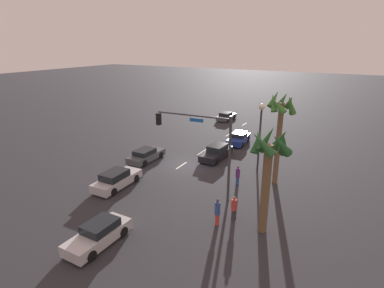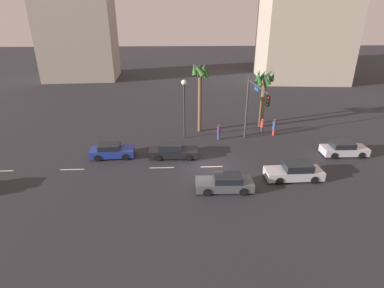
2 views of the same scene
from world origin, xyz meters
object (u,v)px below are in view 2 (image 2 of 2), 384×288
building_1 (74,4)px  pedestrian_2 (262,126)px  car_0 (112,151)px  car_2 (225,183)px  streetlamp (184,98)px  car_4 (344,149)px  building_0 (305,15)px  palm_tree_0 (201,81)px  car_1 (173,151)px  car_5 (295,172)px  traffic_signal (253,103)px  palm_tree_1 (264,86)px  pedestrian_1 (219,132)px  pedestrian_0 (274,127)px

building_1 → pedestrian_2: bearing=-52.3°
car_0 → car_2: 11.78m
car_0 → streetlamp: bearing=32.7°
pedestrian_2 → car_4: bearing=-43.9°
building_0 → building_1: 45.24m
pedestrian_2 → palm_tree_0: bearing=171.9°
car_1 → building_1: bearing=116.0°
car_5 → building_1: size_ratio=0.16×
car_5 → pedestrian_2: (-0.00, 10.47, 0.24)m
streetlamp → traffic_signal: bearing=-19.2°
car_4 → palm_tree_0: (-13.42, 7.14, 5.24)m
pedestrian_2 → palm_tree_1: 4.68m
car_4 → traffic_signal: 9.76m
pedestrian_1 → palm_tree_1: bearing=34.6°
building_1 → car_0: bearing=-74.3°
car_5 → palm_tree_1: (0.40, 12.65, 4.37)m
car_5 → palm_tree_0: palm_tree_0 is taller
pedestrian_2 → building_0: (15.54, 31.19, 11.57)m
building_0 → palm_tree_0: bearing=-121.7°
building_0 → car_1: bearing=-119.6°
car_4 → palm_tree_1: (-5.99, 8.32, 4.40)m
car_4 → palm_tree_0: 16.08m
building_0 → pedestrian_0: bearing=-109.2°
pedestrian_2 → palm_tree_1: palm_tree_1 is taller
car_2 → palm_tree_0: (-1.05, 12.91, 5.27)m
car_2 → pedestrian_2: pedestrian_2 is taller
car_2 → palm_tree_0: palm_tree_0 is taller
car_1 → traffic_signal: traffic_signal is taller
building_0 → building_1: building_1 is taller
car_4 → traffic_signal: size_ratio=0.64×
car_2 → pedestrian_1: 10.27m
car_1 → pedestrian_0: (11.26, 5.17, 0.37)m
palm_tree_1 → pedestrian_2: bearing=-100.5°
car_0 → car_1: 5.82m
pedestrian_2 → building_1: size_ratio=0.06×
car_0 → car_1: (5.81, -0.29, 0.03)m
car_5 → car_1: bearing=155.6°
car_0 → car_1: car_1 is taller
pedestrian_0 → building_0: (14.38, 31.91, 11.45)m
traffic_signal → pedestrian_2: bearing=58.3°
pedestrian_2 → car_5: bearing=-90.0°
pedestrian_1 → building_0: building_0 is taller
palm_tree_0 → palm_tree_1: (7.43, 1.18, -0.84)m
palm_tree_1 → car_2: bearing=-114.4°
traffic_signal → palm_tree_0: 6.74m
car_0 → car_5: (15.91, -4.88, 0.03)m
palm_tree_1 → pedestrian_0: bearing=-75.3°
traffic_signal → pedestrian_0: (3.29, 2.73, -3.54)m
car_0 → car_4: 22.31m
palm_tree_1 → building_0: 33.57m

